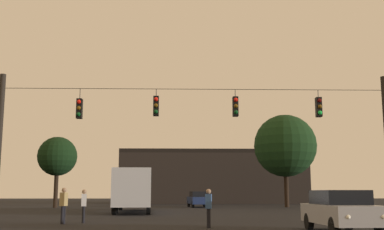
{
  "coord_description": "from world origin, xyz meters",
  "views": [
    {
      "loc": [
        -0.75,
        -5.67,
        1.44
      ],
      "look_at": [
        -0.11,
        18.46,
        5.37
      ],
      "focal_mm": 44.57,
      "sensor_mm": 36.0,
      "label": 1
    }
  ],
  "objects_px": {
    "tree_behind_building": "(57,157)",
    "car_near_right": "(341,210)",
    "city_bus": "(133,187)",
    "pedestrian_crossing_left": "(209,206)",
    "car_far_left": "(199,199)",
    "pedestrian_crossing_center": "(64,203)",
    "tree_left_silhouette": "(285,146)",
    "pedestrian_crossing_right": "(84,204)"
  },
  "relations": [
    {
      "from": "city_bus",
      "to": "car_far_left",
      "type": "relative_size",
      "value": 2.49
    },
    {
      "from": "car_far_left",
      "to": "pedestrian_crossing_center",
      "type": "xyz_separation_m",
      "value": [
        -7.27,
        -24.66,
        0.14
      ]
    },
    {
      "from": "city_bus",
      "to": "pedestrian_crossing_left",
      "type": "relative_size",
      "value": 7.04
    },
    {
      "from": "pedestrian_crossing_center",
      "to": "tree_left_silhouette",
      "type": "height_order",
      "value": "tree_left_silhouette"
    },
    {
      "from": "pedestrian_crossing_right",
      "to": "tree_left_silhouette",
      "type": "xyz_separation_m",
      "value": [
        15.08,
        23.49,
        5.11
      ]
    },
    {
      "from": "pedestrian_crossing_right",
      "to": "tree_behind_building",
      "type": "distance_m",
      "value": 24.11
    },
    {
      "from": "city_bus",
      "to": "pedestrian_crossing_center",
      "type": "distance_m",
      "value": 13.49
    },
    {
      "from": "city_bus",
      "to": "car_near_right",
      "type": "xyz_separation_m",
      "value": [
        9.32,
        -18.28,
        -1.07
      ]
    },
    {
      "from": "car_far_left",
      "to": "tree_behind_building",
      "type": "relative_size",
      "value": 0.67
    },
    {
      "from": "car_far_left",
      "to": "pedestrian_crossing_right",
      "type": "relative_size",
      "value": 2.84
    },
    {
      "from": "car_far_left",
      "to": "pedestrian_crossing_left",
      "type": "relative_size",
      "value": 2.83
    },
    {
      "from": "pedestrian_crossing_right",
      "to": "tree_behind_building",
      "type": "height_order",
      "value": "tree_behind_building"
    },
    {
      "from": "city_bus",
      "to": "car_near_right",
      "type": "relative_size",
      "value": 2.54
    },
    {
      "from": "tree_behind_building",
      "to": "car_far_left",
      "type": "bearing_deg",
      "value": 4.84
    },
    {
      "from": "city_bus",
      "to": "car_near_right",
      "type": "bearing_deg",
      "value": -62.98
    },
    {
      "from": "car_near_right",
      "to": "pedestrian_crossing_center",
      "type": "distance_m",
      "value": 12.32
    },
    {
      "from": "pedestrian_crossing_left",
      "to": "tree_left_silhouette",
      "type": "height_order",
      "value": "tree_left_silhouette"
    },
    {
      "from": "pedestrian_crossing_center",
      "to": "tree_left_silhouette",
      "type": "distance_m",
      "value": 29.45
    },
    {
      "from": "car_far_left",
      "to": "tree_left_silhouette",
      "type": "relative_size",
      "value": 0.49
    },
    {
      "from": "tree_left_silhouette",
      "to": "tree_behind_building",
      "type": "bearing_deg",
      "value": -177.95
    },
    {
      "from": "pedestrian_crossing_center",
      "to": "pedestrian_crossing_right",
      "type": "height_order",
      "value": "pedestrian_crossing_center"
    },
    {
      "from": "pedestrian_crossing_right",
      "to": "tree_left_silhouette",
      "type": "bearing_deg",
      "value": 57.3
    },
    {
      "from": "city_bus",
      "to": "car_far_left",
      "type": "xyz_separation_m",
      "value": [
        5.32,
        11.35,
        -1.07
      ]
    },
    {
      "from": "pedestrian_crossing_left",
      "to": "tree_behind_building",
      "type": "height_order",
      "value": "tree_behind_building"
    },
    {
      "from": "car_near_right",
      "to": "tree_behind_building",
      "type": "relative_size",
      "value": 0.65
    },
    {
      "from": "tree_behind_building",
      "to": "car_near_right",
      "type": "bearing_deg",
      "value": -58.22
    },
    {
      "from": "car_near_right",
      "to": "tree_behind_building",
      "type": "bearing_deg",
      "value": 121.78
    },
    {
      "from": "pedestrian_crossing_right",
      "to": "tree_left_silhouette",
      "type": "relative_size",
      "value": 0.17
    },
    {
      "from": "tree_behind_building",
      "to": "pedestrian_crossing_right",
      "type": "bearing_deg",
      "value": -72.54
    },
    {
      "from": "car_near_right",
      "to": "tree_left_silhouette",
      "type": "relative_size",
      "value": 0.48
    },
    {
      "from": "pedestrian_crossing_center",
      "to": "tree_left_silhouette",
      "type": "bearing_deg",
      "value": 56.89
    },
    {
      "from": "pedestrian_crossing_left",
      "to": "tree_left_silhouette",
      "type": "relative_size",
      "value": 0.17
    },
    {
      "from": "city_bus",
      "to": "tree_left_silhouette",
      "type": "xyz_separation_m",
      "value": [
        13.9,
        10.99,
        4.13
      ]
    },
    {
      "from": "pedestrian_crossing_left",
      "to": "car_far_left",
      "type": "bearing_deg",
      "value": 88.53
    },
    {
      "from": "car_near_right",
      "to": "pedestrian_crossing_left",
      "type": "bearing_deg",
      "value": 153.56
    },
    {
      "from": "car_near_right",
      "to": "car_far_left",
      "type": "height_order",
      "value": "same"
    },
    {
      "from": "car_near_right",
      "to": "tree_left_silhouette",
      "type": "distance_m",
      "value": 30.08
    },
    {
      "from": "car_near_right",
      "to": "pedestrian_crossing_right",
      "type": "relative_size",
      "value": 2.78
    },
    {
      "from": "car_far_left",
      "to": "pedestrian_crossing_left",
      "type": "height_order",
      "value": "pedestrian_crossing_left"
    },
    {
      "from": "pedestrian_crossing_right",
      "to": "tree_left_silhouette",
      "type": "distance_m",
      "value": 28.37
    },
    {
      "from": "car_far_left",
      "to": "tree_left_silhouette",
      "type": "distance_m",
      "value": 10.04
    },
    {
      "from": "car_far_left",
      "to": "pedestrian_crossing_left",
      "type": "bearing_deg",
      "value": -91.47
    }
  ]
}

